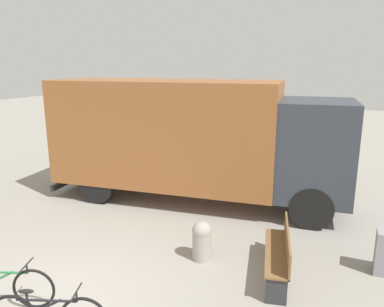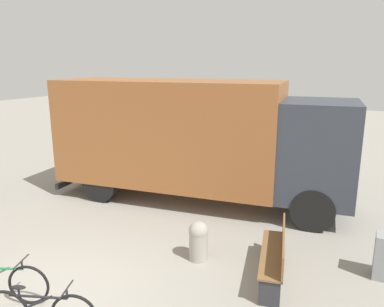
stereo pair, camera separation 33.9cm
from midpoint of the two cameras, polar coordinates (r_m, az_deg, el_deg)
name	(u,v)px [view 1 (the left image)]	position (r m, az deg, el deg)	size (l,w,h in m)	color
ground_plane	(50,306)	(6.92, -22.22, -20.79)	(60.00, 60.00, 0.00)	gray
delivery_truck	(192,136)	(10.23, -0.93, 2.67)	(8.23, 3.02, 3.34)	#99592D
park_bench	(281,251)	(7.12, 12.00, -14.29)	(0.76, 1.89, 0.90)	brown
bicycle_near	(3,287)	(7.01, -28.22, -17.45)	(1.60, 0.67, 0.77)	black
bollard_near_bench	(202,239)	(7.53, 0.17, -12.94)	(0.39, 0.39, 0.80)	#9E998C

